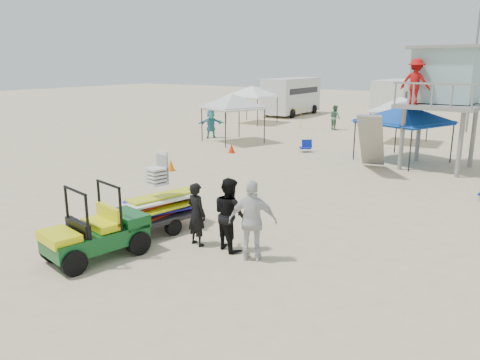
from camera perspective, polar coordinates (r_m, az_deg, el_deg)
The scene contains 20 objects.
ground at distance 12.02m, azimuth -10.09°, elevation -8.62°, with size 140.00×140.00×0.00m, color beige.
utility_cart at distance 11.74m, azimuth -17.45°, elevation -5.34°, with size 1.60×2.51×1.77m.
surf_trailer at distance 13.23m, azimuth -9.60°, elevation -2.74°, with size 1.55×2.36×1.99m.
man_left at distance 12.05m, azimuth -5.31°, elevation -4.18°, with size 0.61×0.40×1.66m, color black.
man_mid at distance 11.72m, azimuth -1.31°, elevation -4.16°, with size 0.90×0.70×1.86m, color black.
man_right at distance 11.06m, azimuth 1.57°, elevation -5.02°, with size 1.15×0.48×1.95m, color silver.
lifeguard_tower at distance 22.38m, azimuth 23.41°, elevation 11.10°, with size 3.42×3.42×5.18m.
canopy_blue at distance 23.42m, azimuth 19.49°, elevation 8.28°, with size 4.29×4.29×3.09m.
canopy_white_a at distance 27.63m, azimuth -0.91°, elevation 10.17°, with size 3.71×3.71×3.25m.
canopy_white_b at distance 36.74m, azimuth 1.46°, elevation 11.19°, with size 3.10×3.10×3.27m.
canopy_white_c at distance 28.97m, azimuth 19.06°, elevation 9.29°, with size 3.06×3.06×3.09m.
umbrella_a at distance 31.27m, azimuth -3.26°, elevation 7.30°, with size 1.96×1.99×1.79m, color red.
umbrella_b at distance 33.72m, azimuth 7.42°, elevation 7.52°, with size 1.72×1.75×1.58m, color yellow.
cone_near at distance 20.66m, azimuth -8.43°, elevation 1.81°, with size 0.34×0.34×0.50m, color orange.
cone_far at distance 24.50m, azimuth -1.04°, elevation 3.89°, with size 0.34×0.34×0.50m, color red.
beach_chair_a at distance 25.10m, azimuth 8.07°, elevation 4.14°, with size 0.73×0.84×0.64m.
rv_far_left at distance 42.86m, azimuth 6.29°, elevation 10.30°, with size 2.64×6.80×3.25m.
rv_mid_left at distance 40.95m, azimuth 18.67°, elevation 9.48°, with size 2.65×6.50×3.25m.
light_pole_left at distance 35.24m, azimuth 26.54°, elevation 11.70°, with size 0.14×0.14×8.00m, color slate.
distant_beachgoers at distance 27.87m, azimuth 9.49°, elevation 6.24°, with size 20.45×10.15×1.75m.
Camera 1 is at (7.80, -7.91, 4.60)m, focal length 35.00 mm.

